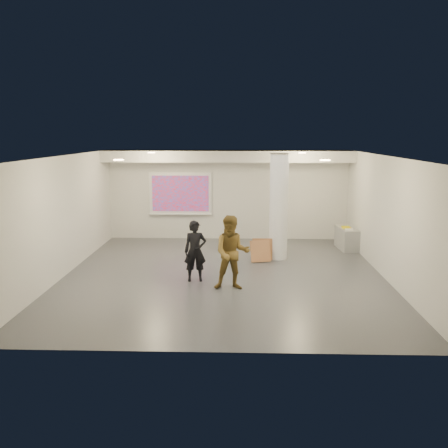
{
  "coord_description": "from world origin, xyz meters",
  "views": [
    {
      "loc": [
        0.41,
        -12.16,
        3.54
      ],
      "look_at": [
        0.0,
        0.4,
        1.25
      ],
      "focal_mm": 40.0,
      "sensor_mm": 36.0,
      "label": 1
    }
  ],
  "objects_px": {
    "column": "(279,207)",
    "credenza": "(347,239)",
    "projection_screen": "(180,194)",
    "man": "(232,253)",
    "woman": "(195,251)"
  },
  "relations": [
    {
      "from": "column",
      "to": "projection_screen",
      "type": "xyz_separation_m",
      "value": [
        -3.1,
        2.65,
        0.03
      ]
    },
    {
      "from": "column",
      "to": "credenza",
      "type": "height_order",
      "value": "column"
    },
    {
      "from": "credenza",
      "to": "woman",
      "type": "bearing_deg",
      "value": -146.42
    },
    {
      "from": "projection_screen",
      "to": "man",
      "type": "xyz_separation_m",
      "value": [
        1.83,
        -5.55,
        -0.67
      ]
    },
    {
      "from": "projection_screen",
      "to": "credenza",
      "type": "xyz_separation_m",
      "value": [
        5.32,
        -1.41,
        -1.19
      ]
    },
    {
      "from": "column",
      "to": "woman",
      "type": "distance_m",
      "value": 3.23
    },
    {
      "from": "woman",
      "to": "man",
      "type": "distance_m",
      "value": 1.1
    },
    {
      "from": "projection_screen",
      "to": "credenza",
      "type": "distance_m",
      "value": 5.63
    },
    {
      "from": "man",
      "to": "credenza",
      "type": "bearing_deg",
      "value": 48.38
    },
    {
      "from": "man",
      "to": "projection_screen",
      "type": "bearing_deg",
      "value": 106.75
    },
    {
      "from": "credenza",
      "to": "man",
      "type": "distance_m",
      "value": 5.44
    },
    {
      "from": "column",
      "to": "projection_screen",
      "type": "distance_m",
      "value": 4.08
    },
    {
      "from": "woman",
      "to": "credenza",
      "type": "bearing_deg",
      "value": 29.41
    },
    {
      "from": "credenza",
      "to": "man",
      "type": "relative_size",
      "value": 0.67
    },
    {
      "from": "projection_screen",
      "to": "man",
      "type": "height_order",
      "value": "projection_screen"
    }
  ]
}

